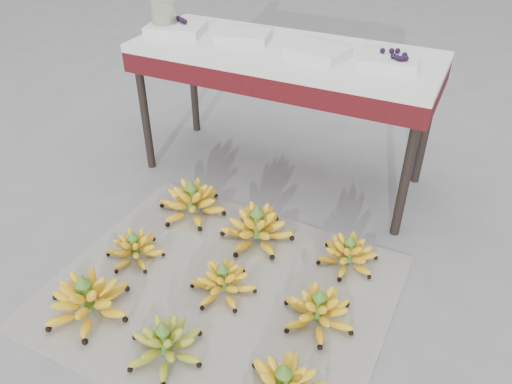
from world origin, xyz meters
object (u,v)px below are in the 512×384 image
at_px(bunch_front_center, 165,344).
at_px(glass_jar, 164,16).
at_px(bunch_mid_center, 223,282).
at_px(tray_far_left, 176,28).
at_px(tray_right, 317,51).
at_px(bunch_mid_right, 318,310).
at_px(bunch_front_left, 87,300).
at_px(tray_far_right, 390,61).
at_px(vendor_table, 284,64).
at_px(bunch_back_right, 348,254).
at_px(tray_left, 244,36).
at_px(bunch_back_left, 192,202).
at_px(bunch_mid_left, 135,249).
at_px(bunch_back_center, 257,228).
at_px(newspaper_mat, 220,291).

xyz_separation_m(bunch_front_center, glass_jar, (-0.71, 1.18, 0.68)).
xyz_separation_m(bunch_mid_center, tray_far_left, (-0.69, 0.85, 0.63)).
bearing_deg(glass_jar, tray_right, -0.32).
height_order(bunch_mid_right, tray_far_left, tray_far_left).
bearing_deg(bunch_front_left, bunch_front_center, 13.99).
xyz_separation_m(bunch_front_left, glass_jar, (-0.36, 1.14, 0.67)).
xyz_separation_m(bunch_mid_center, tray_far_right, (0.34, 0.86, 0.63)).
distance_m(bunch_mid_right, vendor_table, 1.13).
relative_size(bunch_back_right, glass_jar, 1.86).
relative_size(bunch_front_center, tray_left, 1.01).
xyz_separation_m(vendor_table, glass_jar, (-0.61, -0.03, 0.15)).
distance_m(bunch_back_right, tray_right, 0.87).
bearing_deg(bunch_back_left, bunch_front_center, -68.42).
bearing_deg(tray_far_left, tray_left, 8.33).
xyz_separation_m(bunch_mid_left, glass_jar, (-0.33, 0.83, 0.69)).
bearing_deg(tray_far_left, bunch_front_left, -75.41).
relative_size(bunch_mid_right, tray_left, 1.14).
bearing_deg(glass_jar, bunch_mid_right, -36.28).
bearing_deg(bunch_back_right, glass_jar, 149.88).
xyz_separation_m(bunch_mid_center, vendor_table, (-0.14, 0.87, 0.53)).
relative_size(tray_far_left, glass_jar, 2.05).
bearing_deg(bunch_mid_left, bunch_back_left, 68.83).
relative_size(bunch_back_center, tray_far_right, 1.39).
bearing_deg(vendor_table, tray_left, 174.31).
relative_size(bunch_front_left, bunch_back_left, 1.22).
bearing_deg(bunch_mid_left, bunch_front_center, -55.01).
height_order(bunch_back_center, vendor_table, vendor_table).
distance_m(bunch_back_left, vendor_table, 0.76).
height_order(bunch_mid_left, glass_jar, glass_jar).
xyz_separation_m(bunch_back_left, vendor_table, (0.23, 0.50, 0.52)).
height_order(vendor_table, tray_far_left, tray_far_left).
xyz_separation_m(bunch_back_center, bunch_back_right, (0.40, 0.02, -0.01)).
height_order(newspaper_mat, tray_left, tray_left).
distance_m(vendor_table, tray_far_right, 0.48).
bearing_deg(tray_far_right, vendor_table, 178.24).
relative_size(bunch_mid_center, vendor_table, 0.22).
relative_size(bunch_back_right, tray_far_right, 1.07).
xyz_separation_m(tray_far_left, tray_left, (0.34, 0.05, -0.00)).
xyz_separation_m(bunch_front_left, tray_far_right, (0.73, 1.16, 0.62)).
relative_size(tray_far_left, tray_far_right, 1.18).
bearing_deg(bunch_front_center, glass_jar, 123.65).
xyz_separation_m(tray_right, tray_far_right, (0.31, 0.02, 0.00)).
relative_size(tray_left, tray_right, 0.95).
bearing_deg(tray_far_right, bunch_back_right, -84.83).
height_order(bunch_mid_right, bunch_back_right, bunch_mid_right).
relative_size(bunch_front_center, tray_far_right, 1.07).
height_order(tray_right, tray_far_right, tray_far_right).
relative_size(bunch_mid_center, tray_right, 1.06).
relative_size(bunch_front_center, bunch_back_left, 0.85).
bearing_deg(tray_right, bunch_back_right, -53.90).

